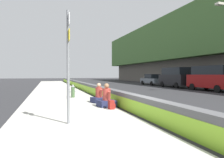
# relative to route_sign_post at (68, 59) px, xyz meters

# --- Properties ---
(ground_plane) EXTENTS (160.00, 160.00, 0.00)m
(ground_plane) POSITION_rel_route_sign_post_xyz_m (0.67, -2.91, -2.21)
(ground_plane) COLOR #2B2B2D
(ground_plane) RESTS_ON ground
(sidewalk_strip) EXTENTS (80.00, 4.40, 0.14)m
(sidewalk_strip) POSITION_rel_route_sign_post_xyz_m (0.67, -0.26, -2.14)
(sidewalk_strip) COLOR #B5B2A8
(sidewalk_strip) RESTS_ON ground_plane
(jersey_barrier) EXTENTS (76.00, 0.45, 0.85)m
(jersey_barrier) POSITION_rel_route_sign_post_xyz_m (0.67, -2.90, -1.79)
(jersey_barrier) COLOR #545456
(jersey_barrier) RESTS_ON ground_plane
(route_sign_post) EXTENTS (0.44, 0.09, 3.60)m
(route_sign_post) POSITION_rel_route_sign_post_xyz_m (0.00, 0.00, 0.00)
(route_sign_post) COLOR gray
(route_sign_post) RESTS_ON sidewalk_strip
(fire_hydrant) EXTENTS (0.26, 0.46, 0.88)m
(fire_hydrant) POSITION_rel_route_sign_post_xyz_m (7.30, -1.01, -1.62)
(fire_hydrant) COLOR #47663D
(fire_hydrant) RESTS_ON sidewalk_strip
(seated_person_foreground) EXTENTS (0.81, 0.92, 1.13)m
(seated_person_foreground) POSITION_rel_route_sign_post_xyz_m (2.90, -2.11, -1.72)
(seated_person_foreground) COLOR #23284C
(seated_person_foreground) RESTS_ON sidewalk_strip
(seated_person_middle) EXTENTS (0.85, 0.93, 1.08)m
(seated_person_middle) POSITION_rel_route_sign_post_xyz_m (4.39, -2.09, -1.73)
(seated_person_middle) COLOR #23284C
(seated_person_middle) RESTS_ON sidewalk_strip
(backpack) EXTENTS (0.32, 0.28, 0.40)m
(backpack) POSITION_rel_route_sign_post_xyz_m (2.13, -2.11, -1.88)
(backpack) COLOR maroon
(backpack) RESTS_ON sidewalk_strip
(parked_car_third) EXTENTS (5.16, 2.22, 2.56)m
(parked_car_third) POSITION_rel_route_sign_post_xyz_m (9.84, -15.20, -0.86)
(parked_car_third) COLOR maroon
(parked_car_third) RESTS_ON ground_plane
(parked_car_fourth) EXTENTS (5.14, 2.19, 2.56)m
(parked_car_fourth) POSITION_rel_route_sign_post_xyz_m (15.63, -15.01, -0.86)
(parked_car_fourth) COLOR black
(parked_car_fourth) RESTS_ON ground_plane
(parked_car_midline) EXTENTS (4.55, 2.05, 1.71)m
(parked_car_midline) POSITION_rel_route_sign_post_xyz_m (22.03, -15.16, -1.35)
(parked_car_midline) COLOR slate
(parked_car_midline) RESTS_ON ground_plane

